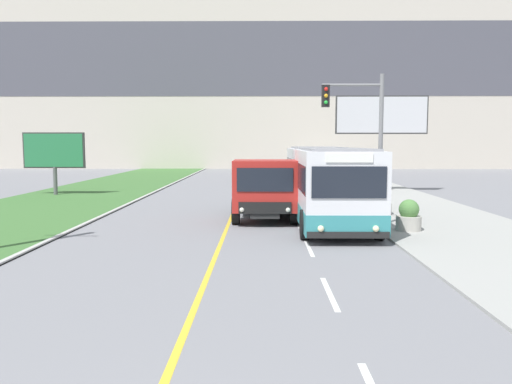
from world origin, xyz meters
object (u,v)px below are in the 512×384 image
at_px(dump_truck, 265,190).
at_px(planter_round_third, 366,193).
at_px(city_bus, 325,183).
at_px(billboard_small, 54,152).
at_px(planter_round_near, 409,217).
at_px(billboard_large, 382,118).
at_px(planter_round_second, 381,203).
at_px(traffic_light_mast, 363,131).

bearing_deg(dump_truck, planter_round_third, 44.44).
height_order(city_bus, billboard_small, billboard_small).
height_order(dump_truck, planter_round_near, dump_truck).
distance_m(dump_truck, planter_round_third, 7.43).
relative_size(billboard_large, billboard_small, 1.61).
distance_m(planter_round_near, planter_round_second, 4.03).
distance_m(city_bus, planter_round_near, 4.25).
height_order(traffic_light_mast, planter_round_third, traffic_light_mast).
relative_size(planter_round_second, planter_round_third, 0.97).
bearing_deg(dump_truck, planter_round_near, -29.23).
xyz_separation_m(city_bus, planter_round_second, (2.55, 0.81, -0.95)).
xyz_separation_m(dump_truck, billboard_large, (7.49, 11.45, 3.49)).
bearing_deg(billboard_small, planter_round_near, -35.20).
bearing_deg(billboard_large, billboard_small, -175.20).
distance_m(billboard_large, planter_round_second, 11.36).
bearing_deg(billboard_small, city_bus, -31.58).
bearing_deg(city_bus, planter_round_second, 17.51).
xyz_separation_m(dump_truck, planter_round_near, (5.13, -2.87, -0.69)).
height_order(planter_round_near, planter_round_second, planter_round_second).
bearing_deg(billboard_large, dump_truck, -123.18).
relative_size(city_bus, planter_round_second, 10.43).
bearing_deg(billboard_small, dump_truck, -37.39).
relative_size(planter_round_near, planter_round_third, 0.96).
relative_size(dump_truck, planter_round_near, 5.84).
height_order(billboard_small, planter_round_third, billboard_small).
bearing_deg(traffic_light_mast, billboard_large, 73.90).
xyz_separation_m(traffic_light_mast, planter_round_second, (1.46, 3.09, -3.07)).
relative_size(traffic_light_mast, planter_round_near, 5.14).
bearing_deg(traffic_light_mast, planter_round_second, 64.71).
height_order(city_bus, dump_truck, city_bus).
xyz_separation_m(billboard_large, planter_round_third, (-2.20, -6.26, -4.16)).
xyz_separation_m(city_bus, planter_round_near, (2.60, -3.22, -0.95)).
bearing_deg(planter_round_near, traffic_light_mast, 148.10).
xyz_separation_m(city_bus, billboard_small, (-15.28, 9.40, 1.11)).
height_order(billboard_large, planter_round_third, billboard_large).
bearing_deg(planter_round_third, dump_truck, -135.56).
bearing_deg(city_bus, billboard_small, 148.42).
bearing_deg(planter_round_near, billboard_small, 144.80).
xyz_separation_m(city_bus, planter_round_third, (2.75, 4.83, -0.94)).
distance_m(billboard_small, planter_round_third, 18.72).
xyz_separation_m(billboard_large, billboard_small, (-20.24, -1.70, -2.11)).
bearing_deg(billboard_small, traffic_light_mast, -35.50).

